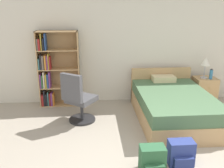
% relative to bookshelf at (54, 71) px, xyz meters
% --- Properties ---
extents(wall_back, '(9.00, 0.06, 2.60)m').
position_rel_bookshelf_xyz_m(wall_back, '(1.84, 0.22, 0.50)').
color(wall_back, silver).
rests_on(wall_back, ground_plane).
extents(bookshelf, '(0.89, 0.30, 1.67)m').
position_rel_bookshelf_xyz_m(bookshelf, '(0.00, 0.00, 0.00)').
color(bookshelf, tan).
rests_on(bookshelf, ground_plane).
extents(bed, '(1.37, 2.10, 0.81)m').
position_rel_bookshelf_xyz_m(bed, '(2.43, -0.92, -0.51)').
color(bed, tan).
rests_on(bed, ground_plane).
extents(office_chair, '(0.70, 0.72, 1.01)m').
position_rel_bookshelf_xyz_m(office_chair, '(0.58, -0.95, -0.34)').
color(office_chair, '#232326').
rests_on(office_chair, ground_plane).
extents(nightstand, '(0.48, 0.45, 0.60)m').
position_rel_bookshelf_xyz_m(nightstand, '(3.44, -0.12, -0.50)').
color(nightstand, tan).
rests_on(nightstand, ground_plane).
extents(table_lamp, '(0.20, 0.20, 0.47)m').
position_rel_bookshelf_xyz_m(table_lamp, '(3.38, -0.13, 0.15)').
color(table_lamp, '#B2B2B7').
rests_on(table_lamp, nightstand).
extents(water_bottle, '(0.07, 0.07, 0.24)m').
position_rel_bookshelf_xyz_m(water_bottle, '(3.50, -0.22, -0.09)').
color(water_bottle, teal).
rests_on(water_bottle, nightstand).
extents(backpack_blue, '(0.36, 0.28, 0.36)m').
position_rel_bookshelf_xyz_m(backpack_blue, '(2.08, -2.42, -0.62)').
color(backpack_blue, navy).
rests_on(backpack_blue, ground_plane).
extents(backpack_green, '(0.34, 0.29, 0.37)m').
position_rel_bookshelf_xyz_m(backpack_green, '(1.64, -2.55, -0.62)').
color(backpack_green, '#2D603D').
rests_on(backpack_green, ground_plane).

